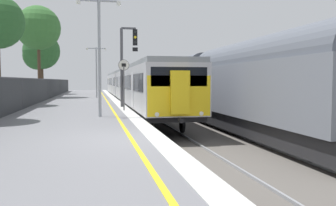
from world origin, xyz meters
TOP-DOWN VIEW (x-y plane):
  - ground at (2.64, 0.00)m, footprint 17.40×110.00m
  - commuter_train_at_platform at (2.10, 25.03)m, footprint 2.83×42.15m
  - freight_train_adjacent_track at (6.10, 20.34)m, footprint 2.60×45.11m
  - signal_gantry at (0.62, 12.39)m, footprint 1.10×0.24m
  - speed_limit_sign at (0.25, 9.61)m, footprint 0.59×0.08m
  - platform_lamp_mid at (-1.11, 6.50)m, footprint 2.00×0.20m
  - platform_lamp_far at (-1.11, 25.88)m, footprint 2.00×0.20m
  - background_tree_left at (-6.62, 27.29)m, footprint 4.35×4.35m
  - background_tree_right at (-7.83, 36.39)m, footprint 4.47×4.47m

SIDE VIEW (x-z plane):
  - ground at x=2.64m, z-range -1.21..0.00m
  - commuter_train_at_platform at x=2.10m, z-range -0.64..3.17m
  - freight_train_adjacent_track at x=6.10m, z-range -0.79..3.75m
  - speed_limit_sign at x=0.25m, z-range 0.38..3.19m
  - platform_lamp_far at x=-1.11m, z-range 0.49..5.43m
  - signal_gantry at x=0.62m, z-range 0.62..5.61m
  - platform_lamp_mid at x=-1.11m, z-range 0.50..5.87m
  - background_tree_right at x=-7.83m, z-range 1.35..8.91m
  - background_tree_left at x=-6.62m, z-range 2.26..11.33m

